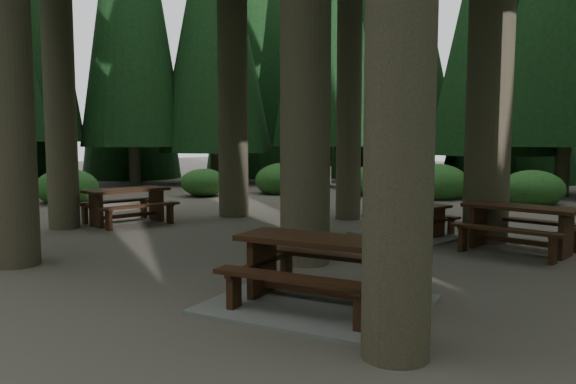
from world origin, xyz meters
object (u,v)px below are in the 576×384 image
Objects in this scene: picnic_table_c at (410,225)px; picnic_table_b at (127,201)px; picnic_table_d at (520,221)px; picnic_table_a at (318,282)px.

picnic_table_b is at bearing -146.38° from picnic_table_c.
picnic_table_b is 8.95m from picnic_table_d.
picnic_table_c is 1.12× the size of picnic_table_d.
picnic_table_b is 1.05× the size of picnic_table_d.
picnic_table_a reaches higher than picnic_table_d.
picnic_table_a is at bearing -65.94° from picnic_table_c.
picnic_table_b is 0.94× the size of picnic_table_c.
picnic_table_c is at bearing 176.31° from picnic_table_d.
picnic_table_c is (6.18, 2.90, -0.34)m from picnic_table_b.
picnic_table_a is 5.61m from picnic_table_c.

